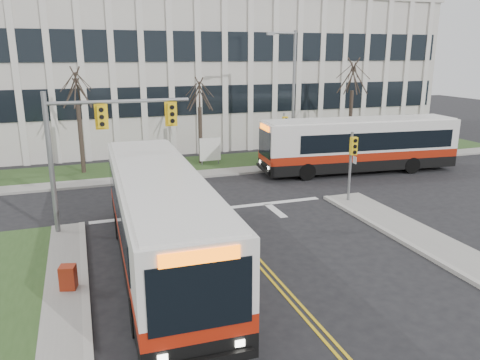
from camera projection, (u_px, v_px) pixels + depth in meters
name	position (u px, v px, depth m)	size (l,w,h in m)	color
ground	(276.00, 281.00, 16.31)	(120.00, 120.00, 0.00)	black
sidewalk_cross	(255.00, 170.00, 31.73)	(44.00, 1.60, 0.14)	#9E9B93
building_lawn	(241.00, 161.00, 34.29)	(44.00, 5.00, 0.12)	#2E4A1F
office_building	(199.00, 72.00, 43.68)	(40.00, 16.00, 12.00)	beige
mast_arm_signal	(90.00, 136.00, 19.96)	(6.11, 0.38, 6.20)	slate
signal_pole_near	(352.00, 157.00, 24.22)	(0.34, 0.39, 3.80)	slate
signal_pole_far	(284.00, 132.00, 31.97)	(0.34, 0.39, 3.80)	slate
streetlight	(291.00, 91.00, 32.26)	(2.15, 0.25, 9.20)	slate
directory_sign	(210.00, 150.00, 32.75)	(1.50, 0.12, 2.00)	slate
tree_left	(77.00, 89.00, 29.40)	(1.80, 1.80, 7.70)	#42352B
tree_mid	(199.00, 96.00, 32.27)	(1.80, 1.80, 6.82)	#42352B
tree_right	(353.00, 78.00, 35.59)	(1.80, 1.80, 8.25)	#42352B
bus_main	(160.00, 222.00, 17.01)	(2.88, 13.30, 3.55)	silver
bus_cross	(359.00, 146.00, 31.04)	(2.83, 13.05, 3.48)	silver
newspaper_box_red	(68.00, 279.00, 15.45)	(0.50, 0.45, 0.95)	#9B2A14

